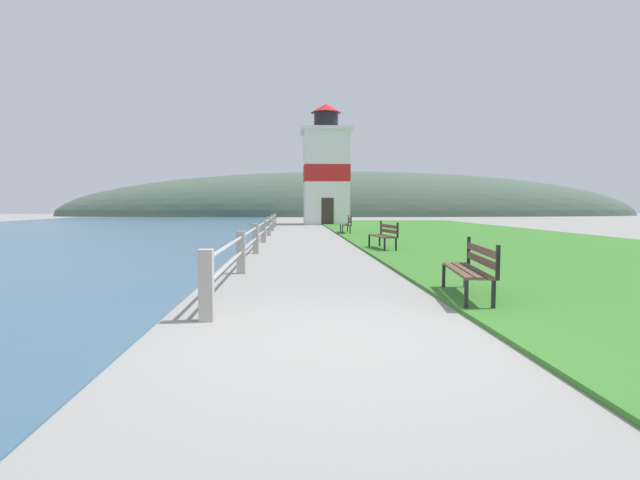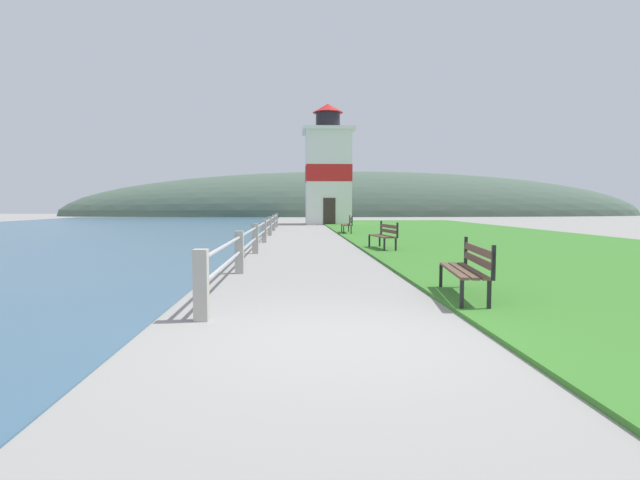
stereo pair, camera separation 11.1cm
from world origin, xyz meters
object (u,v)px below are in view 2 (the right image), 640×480
at_px(park_bench_midway, 385,234).
at_px(park_bench_far, 348,223).
at_px(park_bench_near, 468,266).
at_px(lighthouse, 328,172).

relative_size(park_bench_midway, park_bench_far, 0.90).
bearing_deg(park_bench_midway, park_bench_near, 80.81).
distance_m(park_bench_midway, park_bench_far, 9.31).
bearing_deg(park_bench_far, lighthouse, -86.78).
bearing_deg(park_bench_near, lighthouse, -82.23).
xyz_separation_m(park_bench_near, lighthouse, (-0.13, 30.97, 3.51)).
xyz_separation_m(park_bench_far, lighthouse, (-0.17, 13.10, 3.50)).
height_order(park_bench_near, park_bench_midway, same).
distance_m(park_bench_near, park_bench_midway, 8.56).
height_order(park_bench_midway, park_bench_far, same).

